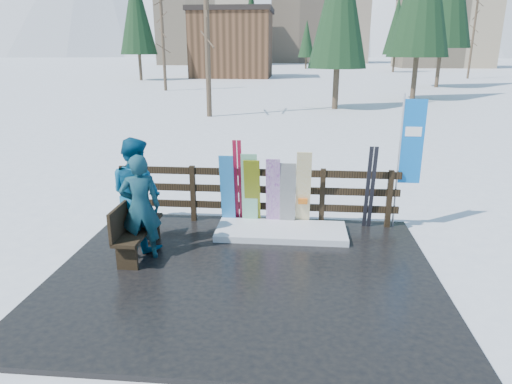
# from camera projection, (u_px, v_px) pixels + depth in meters

# --- Properties ---
(ground) EXTENTS (700.00, 700.00, 0.00)m
(ground) POSITION_uv_depth(u_px,v_px,m) (244.00, 277.00, 7.23)
(ground) COLOR white
(ground) RESTS_ON ground
(deck) EXTENTS (6.00, 5.00, 0.08)m
(deck) POSITION_uv_depth(u_px,v_px,m) (244.00, 274.00, 7.22)
(deck) COLOR black
(deck) RESTS_ON ground
(fence) EXTENTS (5.60, 0.10, 1.15)m
(fence) POSITION_uv_depth(u_px,v_px,m) (257.00, 191.00, 9.10)
(fence) COLOR black
(fence) RESTS_ON deck
(snow_patch) EXTENTS (2.45, 1.00, 0.12)m
(snow_patch) POSITION_uv_depth(u_px,v_px,m) (281.00, 231.00, 8.67)
(snow_patch) COLOR white
(snow_patch) RESTS_ON deck
(bench) EXTENTS (0.41, 1.50, 0.97)m
(bench) POSITION_uv_depth(u_px,v_px,m) (134.00, 225.00, 7.73)
(bench) COLOR black
(bench) RESTS_ON deck
(snowboard_0) EXTENTS (0.27, 0.31, 1.46)m
(snowboard_0) POSITION_uv_depth(u_px,v_px,m) (227.00, 190.00, 8.92)
(snowboard_0) COLOR #2A7FC7
(snowboard_0) RESTS_ON deck
(snowboard_1) EXTENTS (0.31, 0.26, 1.50)m
(snowboard_1) POSITION_uv_depth(u_px,v_px,m) (250.00, 190.00, 8.88)
(snowboard_1) COLOR silver
(snowboard_1) RESTS_ON deck
(snowboard_2) EXTENTS (0.31, 0.35, 1.38)m
(snowboard_2) POSITION_uv_depth(u_px,v_px,m) (252.00, 193.00, 8.89)
(snowboard_2) COLOR #C8D512
(snowboard_2) RESTS_ON deck
(snowboard_3) EXTENTS (0.27, 0.27, 1.41)m
(snowboard_3) POSITION_uv_depth(u_px,v_px,m) (273.00, 193.00, 8.85)
(snowboard_3) COLOR silver
(snowboard_3) RESTS_ON deck
(snowboard_4) EXTENTS (0.30, 0.21, 1.33)m
(snowboard_4) POSITION_uv_depth(u_px,v_px,m) (288.00, 195.00, 8.84)
(snowboard_4) COLOR black
(snowboard_4) RESTS_ON deck
(snowboard_5) EXTENTS (0.28, 0.38, 1.56)m
(snowboard_5) POSITION_uv_depth(u_px,v_px,m) (303.00, 190.00, 8.78)
(snowboard_5) COLOR white
(snowboard_5) RESTS_ON deck
(ski_pair_a) EXTENTS (0.16, 0.35, 1.75)m
(ski_pair_a) POSITION_uv_depth(u_px,v_px,m) (238.00, 183.00, 8.93)
(ski_pair_a) COLOR #A71430
(ski_pair_a) RESTS_ON deck
(ski_pair_b) EXTENTS (0.17, 0.28, 1.67)m
(ski_pair_b) POSITION_uv_depth(u_px,v_px,m) (370.00, 188.00, 8.72)
(ski_pair_b) COLOR black
(ski_pair_b) RESTS_ON deck
(rental_flag) EXTENTS (0.45, 0.04, 2.60)m
(rental_flag) POSITION_uv_depth(u_px,v_px,m) (409.00, 147.00, 8.62)
(rental_flag) COLOR silver
(rental_flag) RESTS_ON deck
(person_front) EXTENTS (0.75, 0.61, 1.78)m
(person_front) POSITION_uv_depth(u_px,v_px,m) (140.00, 207.00, 7.47)
(person_front) COLOR #195857
(person_front) RESTS_ON deck
(person_back) EXTENTS (1.20, 1.12, 1.96)m
(person_back) POSITION_uv_depth(u_px,v_px,m) (137.00, 193.00, 7.90)
(person_back) COLOR navy
(person_back) RESTS_ON deck
(resort_buildings) EXTENTS (73.00, 87.60, 22.60)m
(resort_buildings) POSITION_uv_depth(u_px,v_px,m) (302.00, 23.00, 113.94)
(resort_buildings) COLOR tan
(resort_buildings) RESTS_ON ground
(trees) EXTENTS (42.27, 68.67, 14.49)m
(trees) POSITION_uv_depth(u_px,v_px,m) (334.00, 26.00, 49.61)
(trees) COLOR #382B1E
(trees) RESTS_ON ground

